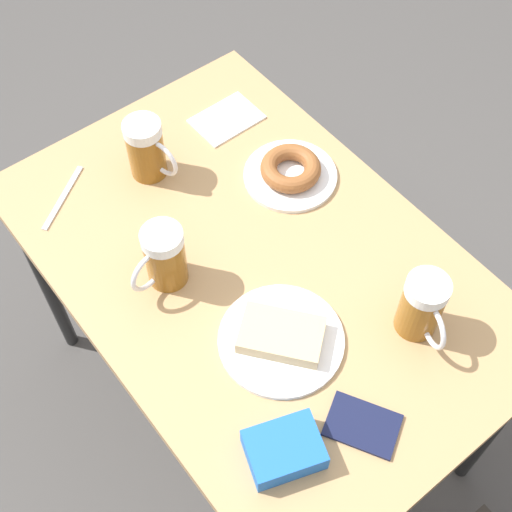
# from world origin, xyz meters

# --- Properties ---
(ground_plane) EXTENTS (8.00, 8.00, 0.00)m
(ground_plane) POSITION_xyz_m (0.00, 0.00, 0.00)
(ground_plane) COLOR #474442
(table) EXTENTS (0.72, 1.09, 0.73)m
(table) POSITION_xyz_m (0.00, 0.00, 0.67)
(table) COLOR tan
(table) RESTS_ON ground_plane
(plate_with_cake) EXTENTS (0.24, 0.24, 0.04)m
(plate_with_cake) POSITION_xyz_m (0.08, 0.17, 0.75)
(plate_with_cake) COLOR white
(plate_with_cake) RESTS_ON table
(plate_with_donut) EXTENTS (0.21, 0.21, 0.05)m
(plate_with_donut) POSITION_xyz_m (-0.20, -0.13, 0.75)
(plate_with_donut) COLOR white
(plate_with_donut) RESTS_ON table
(beer_mug_left) EXTENTS (0.13, 0.08, 0.15)m
(beer_mug_left) POSITION_xyz_m (0.16, -0.08, 0.81)
(beer_mug_left) COLOR #8C5619
(beer_mug_left) RESTS_ON table
(beer_mug_center) EXTENTS (0.08, 0.13, 0.15)m
(beer_mug_center) POSITION_xyz_m (0.04, -0.33, 0.81)
(beer_mug_center) COLOR #8C5619
(beer_mug_center) RESTS_ON table
(beer_mug_right) EXTENTS (0.08, 0.13, 0.15)m
(beer_mug_right) POSITION_xyz_m (-0.15, 0.31, 0.81)
(beer_mug_right) COLOR #8C5619
(beer_mug_right) RESTS_ON table
(napkin_folded) EXTENTS (0.16, 0.11, 0.00)m
(napkin_folded) POSITION_xyz_m (-0.19, -0.36, 0.74)
(napkin_folded) COLOR white
(napkin_folded) RESTS_ON table
(fork) EXTENTS (0.16, 0.11, 0.00)m
(fork) POSITION_xyz_m (0.23, -0.39, 0.74)
(fork) COLOR silver
(fork) RESTS_ON table
(passport_near_edge) EXTENTS (0.14, 0.15, 0.01)m
(passport_near_edge) POSITION_xyz_m (0.07, 0.39, 0.74)
(passport_near_edge) COLOR #141938
(passport_near_edge) RESTS_ON table
(blue_pouch) EXTENTS (0.15, 0.13, 0.05)m
(blue_pouch) POSITION_xyz_m (0.21, 0.34, 0.76)
(blue_pouch) COLOR blue
(blue_pouch) RESTS_ON table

